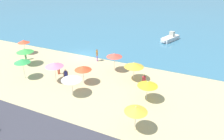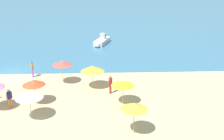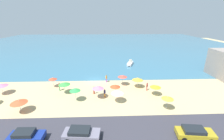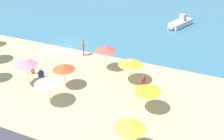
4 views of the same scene
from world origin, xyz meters
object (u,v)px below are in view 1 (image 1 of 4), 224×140
(beach_umbrella_2, at_px, (25,50))
(bather_3, at_px, (25,53))
(bather_0, at_px, (58,67))
(bather_4, at_px, (144,81))
(bather_1, at_px, (97,54))
(beach_umbrella_12, at_px, (134,65))
(beach_umbrella_0, at_px, (83,68))
(beach_umbrella_8, at_px, (71,78))
(beach_umbrella_11, at_px, (148,84))
(beach_umbrella_7, at_px, (24,41))
(beach_umbrella_10, at_px, (136,109))
(skiff_nearshore, at_px, (170,38))
(beach_umbrella_4, at_px, (22,61))
(bather_2, at_px, (66,75))
(beach_umbrella_5, at_px, (54,65))
(beach_umbrella_1, at_px, (114,55))

(beach_umbrella_2, bearing_deg, bather_3, 139.44)
(bather_0, bearing_deg, bather_4, 5.51)
(bather_0, bearing_deg, bather_1, 66.37)
(beach_umbrella_12, bearing_deg, beach_umbrella_0, -146.80)
(beach_umbrella_8, distance_m, beach_umbrella_11, 7.83)
(beach_umbrella_0, relative_size, beach_umbrella_2, 0.96)
(beach_umbrella_7, bearing_deg, bather_3, -44.37)
(beach_umbrella_10, height_order, bather_1, beach_umbrella_10)
(bather_4, bearing_deg, bather_3, 177.83)
(beach_umbrella_7, distance_m, beach_umbrella_11, 21.32)
(bather_0, distance_m, skiff_nearshore, 21.77)
(beach_umbrella_4, height_order, bather_2, beach_umbrella_4)
(beach_umbrella_7, bearing_deg, beach_umbrella_2, -42.73)
(beach_umbrella_5, relative_size, beach_umbrella_10, 1.03)
(beach_umbrella_12, bearing_deg, beach_umbrella_4, -156.91)
(bather_0, bearing_deg, beach_umbrella_5, -62.10)
(beach_umbrella_10, xyz_separation_m, skiff_nearshore, (-2.09, 25.08, -1.66))
(bather_1, distance_m, bather_2, 7.02)
(beach_umbrella_11, xyz_separation_m, bather_0, (-11.83, 1.04, -1.02))
(beach_umbrella_4, bearing_deg, bather_2, 13.91)
(beach_umbrella_12, bearing_deg, beach_umbrella_11, -52.95)
(beach_umbrella_0, distance_m, bather_0, 4.33)
(skiff_nearshore, bearing_deg, beach_umbrella_10, -85.24)
(beach_umbrella_5, xyz_separation_m, beach_umbrella_7, (-9.93, 5.22, -0.22))
(beach_umbrella_7, relative_size, skiff_nearshore, 0.49)
(beach_umbrella_5, relative_size, bather_2, 1.50)
(beach_umbrella_2, xyz_separation_m, beach_umbrella_8, (10.11, -3.82, -0.05))
(beach_umbrella_2, height_order, beach_umbrella_4, beach_umbrella_4)
(bather_3, bearing_deg, beach_umbrella_5, -23.08)
(beach_umbrella_0, relative_size, beach_umbrella_1, 0.92)
(beach_umbrella_5, bearing_deg, beach_umbrella_8, -24.95)
(beach_umbrella_5, xyz_separation_m, bather_1, (1.55, 7.39, -1.20))
(beach_umbrella_12, relative_size, bather_0, 1.44)
(beach_umbrella_0, height_order, beach_umbrella_10, beach_umbrella_10)
(beach_umbrella_8, bearing_deg, beach_umbrella_7, 152.97)
(beach_umbrella_11, bearing_deg, bather_1, 144.41)
(beach_umbrella_2, xyz_separation_m, beach_umbrella_10, (18.02, -6.32, 0.06))
(beach_umbrella_4, xyz_separation_m, bather_2, (5.18, 1.28, -1.39))
(beach_umbrella_4, height_order, beach_umbrella_7, beach_umbrella_4)
(skiff_nearshore, bearing_deg, beach_umbrella_8, -104.44)
(skiff_nearshore, bearing_deg, beach_umbrella_5, -113.74)
(beach_umbrella_1, xyz_separation_m, bather_2, (-3.91, -5.14, -1.27))
(beach_umbrella_7, bearing_deg, skiff_nearshore, 39.46)
(beach_umbrella_0, distance_m, beach_umbrella_2, 9.98)
(bather_0, distance_m, bather_4, 10.86)
(beach_umbrella_4, relative_size, beach_umbrella_7, 1.16)
(bather_2, bearing_deg, beach_umbrella_11, 1.86)
(bather_3, height_order, bather_4, bather_4)
(beach_umbrella_0, relative_size, skiff_nearshore, 0.49)
(beach_umbrella_10, xyz_separation_m, bather_0, (-12.24, 5.83, -1.25))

